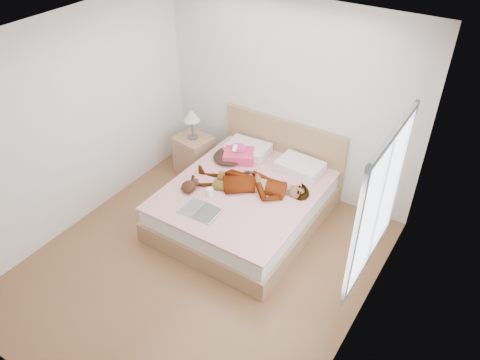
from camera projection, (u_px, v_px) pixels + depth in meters
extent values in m
plane|color=#4E2E18|center=(201.00, 264.00, 5.45)|extent=(4.00, 4.00, 0.00)
imported|color=white|center=(251.00, 181.00, 5.75)|extent=(1.57, 0.98, 0.20)
ellipsoid|color=black|center=(233.00, 155.00, 6.34)|extent=(0.57, 0.66, 0.08)
cube|color=silver|center=(235.00, 148.00, 6.18)|extent=(0.08, 0.11, 0.06)
plane|color=white|center=(185.00, 47.00, 3.92)|extent=(4.00, 4.00, 0.00)
plane|color=silver|center=(288.00, 99.00, 6.05)|extent=(3.60, 0.00, 3.60)
plane|color=white|center=(24.00, 309.00, 3.32)|extent=(3.60, 0.00, 3.60)
plane|color=silver|center=(72.00, 126.00, 5.47)|extent=(0.00, 4.00, 4.00)
plane|color=silver|center=(366.00, 241.00, 3.90)|extent=(0.00, 4.00, 4.00)
cube|color=white|center=(380.00, 202.00, 4.00)|extent=(0.02, 1.10, 1.30)
cube|color=silver|center=(354.00, 241.00, 3.60)|extent=(0.04, 0.06, 1.42)
cube|color=silver|center=(400.00, 169.00, 4.39)|extent=(0.04, 0.06, 1.42)
cube|color=silver|center=(367.00, 258.00, 4.39)|extent=(0.04, 1.22, 0.06)
cube|color=silver|center=(395.00, 133.00, 3.60)|extent=(0.04, 1.22, 0.06)
cube|color=silver|center=(379.00, 202.00, 4.00)|extent=(0.03, 0.04, 1.30)
cube|color=brown|center=(244.00, 212.00, 6.02)|extent=(1.78, 2.08, 0.26)
cube|color=silver|center=(244.00, 197.00, 5.88)|extent=(1.70, 2.00, 0.22)
cube|color=silver|center=(244.00, 189.00, 5.81)|extent=(1.74, 2.04, 0.03)
cube|color=olive|center=(283.00, 152.00, 6.49)|extent=(1.80, 0.07, 1.00)
cube|color=silver|center=(248.00, 149.00, 6.42)|extent=(0.61, 0.44, 0.13)
cube|color=white|center=(300.00, 166.00, 6.07)|extent=(0.60, 0.43, 0.13)
cube|color=#F14168|center=(239.00, 156.00, 6.28)|extent=(0.50, 0.47, 0.13)
ellipsoid|color=#FF4592|center=(239.00, 148.00, 6.28)|extent=(0.25, 0.20, 0.12)
cube|color=silver|center=(200.00, 211.00, 5.43)|extent=(0.47, 0.32, 0.01)
cube|color=silver|center=(191.00, 207.00, 5.48)|extent=(0.24, 0.31, 0.02)
cube|color=#262626|center=(208.00, 214.00, 5.38)|extent=(0.24, 0.31, 0.02)
cylinder|color=white|center=(210.00, 192.00, 5.64)|extent=(0.11, 0.11, 0.11)
torus|color=white|center=(214.00, 193.00, 5.63)|extent=(0.08, 0.03, 0.08)
cylinder|color=black|center=(210.00, 190.00, 5.62)|extent=(0.10, 0.10, 0.00)
ellipsoid|color=black|center=(189.00, 187.00, 5.71)|extent=(0.21, 0.23, 0.14)
ellipsoid|color=beige|center=(187.00, 186.00, 5.69)|extent=(0.11, 0.12, 0.07)
sphere|color=black|center=(195.00, 182.00, 5.76)|extent=(0.11, 0.11, 0.11)
sphere|color=pink|center=(195.00, 178.00, 5.79)|extent=(0.04, 0.04, 0.04)
sphere|color=pink|center=(199.00, 181.00, 5.74)|extent=(0.04, 0.04, 0.04)
ellipsoid|color=black|center=(183.00, 188.00, 5.74)|extent=(0.05, 0.07, 0.03)
ellipsoid|color=black|center=(189.00, 193.00, 5.66)|extent=(0.05, 0.07, 0.03)
cube|color=#8E5B41|center=(194.00, 155.00, 6.82)|extent=(0.53, 0.48, 0.58)
cylinder|color=#515151|center=(193.00, 137.00, 6.64)|extent=(0.17, 0.17, 0.02)
cylinder|color=#4E4E4E|center=(192.00, 128.00, 6.55)|extent=(0.03, 0.03, 0.30)
cone|color=beige|center=(191.00, 115.00, 6.43)|extent=(0.26, 0.26, 0.17)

